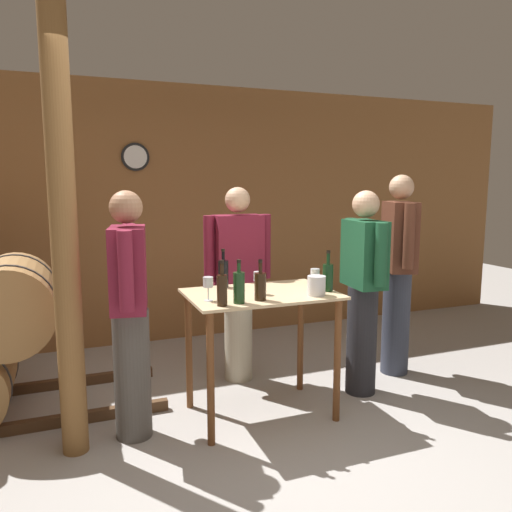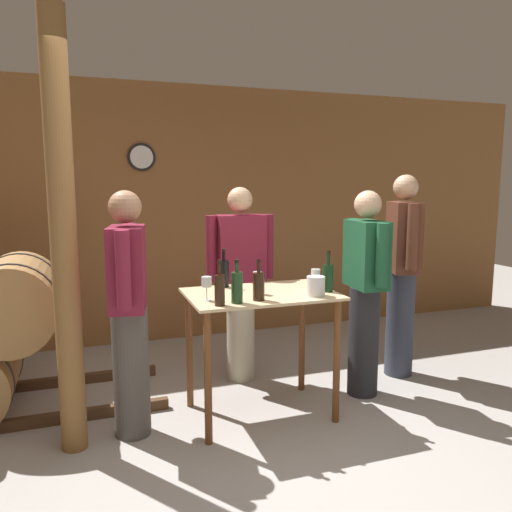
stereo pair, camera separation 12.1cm
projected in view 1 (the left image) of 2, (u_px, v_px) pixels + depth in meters
ground_plane at (293, 468)px, 2.98m from camera, size 14.00×14.00×0.00m
back_wall at (184, 214)px, 5.33m from camera, size 8.40×0.08×2.70m
tasting_table at (261, 317)px, 3.58m from camera, size 1.05×0.71×0.91m
wooden_post at (64, 240)px, 2.97m from camera, size 0.16×0.16×2.70m
wine_bottle_far_left at (222, 289)px, 3.16m from camera, size 0.07×0.07×0.29m
wine_bottle_left at (239, 287)px, 3.22m from camera, size 0.08×0.08×0.29m
wine_bottle_center at (223, 273)px, 3.72m from camera, size 0.08×0.08×0.29m
wine_bottle_right at (260, 285)px, 3.31m from camera, size 0.08×0.08×0.27m
wine_bottle_far_right at (328, 276)px, 3.58m from camera, size 0.07×0.07×0.30m
wine_glass_near_left at (208, 283)px, 3.29m from camera, size 0.07×0.07×0.16m
wine_glass_near_center at (258, 278)px, 3.50m from camera, size 0.06×0.06×0.16m
wine_glass_near_right at (315, 273)px, 3.73m from camera, size 0.07×0.07×0.14m
ice_bucket at (316, 286)px, 3.45m from camera, size 0.13×0.13×0.14m
person_host at (363, 288)px, 3.94m from camera, size 0.25×0.59×1.63m
person_visitor_with_scarf at (398, 270)px, 4.36m from camera, size 0.34×0.56×1.76m
person_visitor_bearded at (238, 280)px, 4.22m from camera, size 0.59×0.24×1.65m
person_visitor_near_door at (130, 310)px, 3.24m from camera, size 0.29×0.58×1.64m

